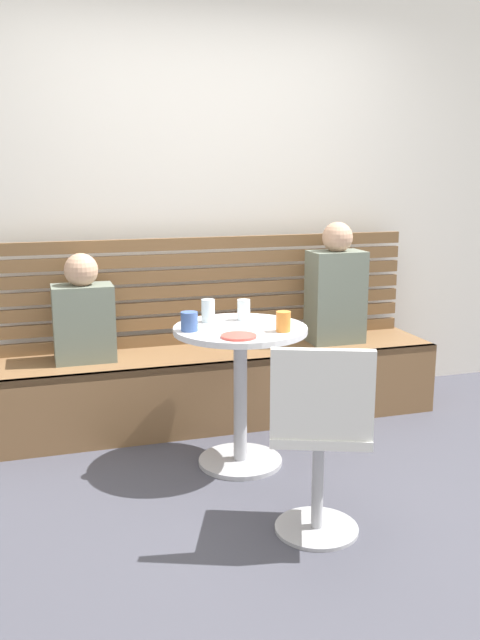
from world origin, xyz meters
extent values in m
plane|color=#42424C|center=(0.00, 0.00, 0.00)|extent=(8.00, 8.00, 0.00)
cube|color=silver|center=(0.00, 1.64, 1.45)|extent=(5.20, 0.10, 2.90)
cube|color=brown|center=(0.00, 1.20, 0.22)|extent=(2.70, 0.52, 0.44)
cube|color=brown|center=(0.00, 0.96, 0.42)|extent=(2.70, 0.04, 0.04)
cube|color=brown|center=(0.00, 1.44, 0.48)|extent=(2.65, 0.04, 0.07)
cube|color=brown|center=(0.00, 1.44, 0.59)|extent=(2.65, 0.04, 0.07)
cube|color=brown|center=(0.00, 1.44, 0.68)|extent=(2.65, 0.04, 0.07)
cube|color=brown|center=(0.00, 1.44, 0.78)|extent=(2.65, 0.04, 0.07)
cube|color=brown|center=(0.00, 1.44, 0.88)|extent=(2.65, 0.04, 0.07)
cube|color=brown|center=(0.00, 1.44, 0.97)|extent=(2.65, 0.04, 0.07)
cube|color=brown|center=(0.00, 1.44, 1.07)|extent=(2.65, 0.04, 0.07)
cylinder|color=#ADADB2|center=(-0.06, 0.55, 0.01)|extent=(0.44, 0.44, 0.02)
cylinder|color=#ADADB2|center=(-0.06, 0.55, 0.37)|extent=(0.07, 0.07, 0.69)
cylinder|color=silver|center=(-0.06, 0.55, 0.72)|extent=(0.68, 0.68, 0.03)
cylinder|color=#ADADB2|center=(0.05, -0.20, 0.01)|extent=(0.36, 0.36, 0.02)
cylinder|color=#ADADB2|center=(0.05, -0.20, 0.23)|extent=(0.05, 0.05, 0.45)
cube|color=white|center=(0.05, -0.20, 0.47)|extent=(0.52, 0.52, 0.04)
cube|color=white|center=(-0.01, -0.36, 0.67)|extent=(0.39, 0.18, 0.36)
cube|color=slate|center=(0.77, 1.21, 0.73)|extent=(0.34, 0.22, 0.58)
sphere|color=tan|center=(0.77, 1.21, 1.11)|extent=(0.19, 0.19, 0.19)
cube|color=slate|center=(-0.79, 1.23, 0.66)|extent=(0.34, 0.22, 0.44)
sphere|color=tan|center=(-0.79, 1.23, 0.97)|extent=(0.19, 0.19, 0.19)
cylinder|color=silver|center=(-0.19, 0.71, 0.80)|extent=(0.07, 0.07, 0.12)
cylinder|color=orange|center=(0.11, 0.39, 0.79)|extent=(0.07, 0.07, 0.10)
cylinder|color=white|center=(0.00, 0.70, 0.80)|extent=(0.07, 0.07, 0.11)
cylinder|color=#3D5B9E|center=(-0.33, 0.54, 0.79)|extent=(0.08, 0.08, 0.09)
cylinder|color=#DB4C42|center=(-0.14, 0.34, 0.75)|extent=(0.17, 0.17, 0.01)
camera|label=1|loc=(-1.05, -2.65, 1.52)|focal=38.24mm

